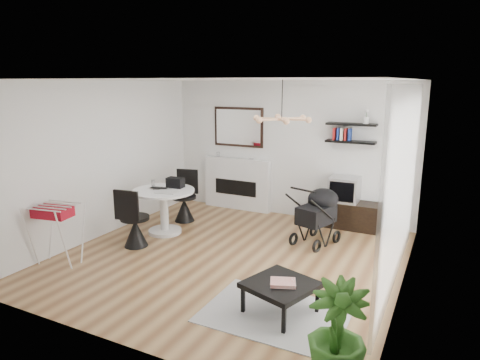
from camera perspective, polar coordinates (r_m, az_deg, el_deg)
The scene contains 25 objects.
floor at distance 6.76m, azimuth -1.39°, elevation -10.30°, with size 5.00×5.00×0.00m, color brown.
ceiling at distance 6.21m, azimuth -1.53°, elevation 13.23°, with size 5.00×5.00×0.00m, color white.
wall_back at distance 8.60m, azimuth 6.42°, elevation 4.06°, with size 5.00×5.00×0.00m, color white.
wall_left at distance 7.83m, azimuth -17.85°, elevation 2.62°, with size 5.00×5.00×0.00m, color white.
wall_right at distance 5.65m, azimuth 21.53°, elevation -1.47°, with size 5.00×5.00×0.00m, color white.
sheer_curtain at distance 5.85m, azimuth 20.75°, elevation -0.92°, with size 0.04×3.60×2.60m, color white.
fireplace at distance 9.09m, azimuth -0.37°, elevation 0.35°, with size 1.50×0.17×2.16m.
shelf_lower at distance 8.10m, azimuth 14.53°, elevation 4.96°, with size 0.90×0.25×0.04m, color black.
shelf_upper at distance 8.06m, azimuth 14.66°, elevation 7.21°, with size 0.90×0.25×0.04m, color black.
pendant_lamp at distance 6.22m, azimuth 5.58°, elevation 8.10°, with size 0.90×0.90×0.10m, color tan, non-canonical shape.
tv_console at distance 8.28m, azimuth 13.83°, elevation -4.44°, with size 1.32×0.46×0.49m, color black.
crt_tv at distance 8.16m, azimuth 13.74°, elevation -1.21°, with size 0.53×0.46×0.46m.
dining_table at distance 7.76m, azimuth -10.10°, elevation -3.25°, with size 1.10×1.10×0.80m.
laptop at distance 7.73m, azimuth -10.90°, elevation -1.17°, with size 0.32×0.21×0.03m, color black.
black_bag at distance 7.81m, azimuth -8.62°, elevation -0.34°, with size 0.30×0.18×0.18m, color black.
newspaper at distance 7.53m, azimuth -9.61°, elevation -1.55°, with size 0.37×0.30×0.01m, color silver.
drinking_glass at distance 8.02m, azimuth -11.51°, elevation -0.38°, with size 0.06×0.06×0.10m, color white.
chair_far at distance 8.45m, azimuth -7.40°, elevation -3.35°, with size 0.50×0.51×0.99m.
chair_near at distance 7.29m, azimuth -13.87°, elevation -6.26°, with size 0.49×0.51×1.00m.
drying_rack at distance 6.93m, azimuth -23.19°, elevation -6.50°, with size 0.71×0.67×0.92m.
stroller at distance 7.32m, azimuth 10.34°, elevation -4.94°, with size 0.74×0.94×1.04m.
rug at distance 5.29m, azimuth 4.64°, elevation -17.36°, with size 1.65×1.19×0.01m, color #959595.
coffee_table at distance 5.17m, azimuth 5.42°, elevation -13.88°, with size 0.92×0.92×0.37m.
magazines at distance 5.10m, azimuth 5.74°, elevation -13.47°, with size 0.29×0.23×0.04m, color #BE3D2F.
potted_plant at distance 4.15m, azimuth 12.78°, elevation -19.24°, with size 0.54×0.54×0.96m, color #2B5E1B.
Camera 1 is at (2.93, -5.48, 2.67)m, focal length 32.00 mm.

